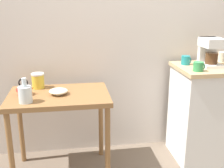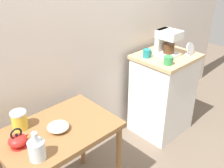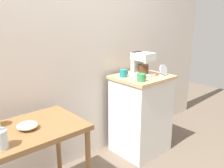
# 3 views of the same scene
# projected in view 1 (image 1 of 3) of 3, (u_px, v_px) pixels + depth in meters

# --- Properties ---
(ground_plane) EXTENTS (8.00, 8.00, 0.00)m
(ground_plane) POSITION_uv_depth(u_px,v_px,m) (132.00, 165.00, 2.68)
(ground_plane) COLOR #6B5B4C
(back_wall) EXTENTS (4.40, 0.10, 2.80)m
(back_wall) POSITION_uv_depth(u_px,v_px,m) (135.00, 12.00, 2.70)
(back_wall) COLOR silver
(back_wall) RESTS_ON ground_plane
(wooden_table) EXTENTS (0.84, 0.57, 0.75)m
(wooden_table) POSITION_uv_depth(u_px,v_px,m) (59.00, 106.00, 2.38)
(wooden_table) COLOR olive
(wooden_table) RESTS_ON ground_plane
(kitchen_counter) EXTENTS (0.60, 0.53, 0.92)m
(kitchen_counter) POSITION_uv_depth(u_px,v_px,m) (205.00, 113.00, 2.71)
(kitchen_counter) COLOR white
(kitchen_counter) RESTS_ON ground_plane
(bowl_stoneware) EXTENTS (0.16, 0.16, 0.05)m
(bowl_stoneware) POSITION_uv_depth(u_px,v_px,m) (58.00, 91.00, 2.33)
(bowl_stoneware) COLOR beige
(bowl_stoneware) RESTS_ON wooden_table
(teakettle) EXTENTS (0.15, 0.12, 0.14)m
(teakettle) POSITION_uv_depth(u_px,v_px,m) (24.00, 89.00, 2.32)
(teakettle) COLOR red
(teakettle) RESTS_ON wooden_table
(glass_carafe_vase) EXTENTS (0.10, 0.10, 0.19)m
(glass_carafe_vase) POSITION_uv_depth(u_px,v_px,m) (25.00, 94.00, 2.14)
(glass_carafe_vase) COLOR silver
(glass_carafe_vase) RESTS_ON wooden_table
(canister_enamel) EXTENTS (0.11, 0.11, 0.14)m
(canister_enamel) POSITION_uv_depth(u_px,v_px,m) (38.00, 81.00, 2.49)
(canister_enamel) COLOR gold
(canister_enamel) RESTS_ON wooden_table
(coffee_maker) EXTENTS (0.18, 0.22, 0.26)m
(coffee_maker) POSITION_uv_depth(u_px,v_px,m) (210.00, 51.00, 2.54)
(coffee_maker) COLOR white
(coffee_maker) RESTS_ON kitchen_counter
(mug_small_cream) EXTENTS (0.08, 0.08, 0.10)m
(mug_small_cream) POSITION_uv_depth(u_px,v_px,m) (222.00, 57.00, 2.74)
(mug_small_cream) COLOR beige
(mug_small_cream) RESTS_ON kitchen_counter
(mug_tall_green) EXTENTS (0.09, 0.09, 0.08)m
(mug_tall_green) POSITION_uv_depth(u_px,v_px,m) (198.00, 67.00, 2.39)
(mug_tall_green) COLOR #338C4C
(mug_tall_green) RESTS_ON kitchen_counter
(mug_dark_teal) EXTENTS (0.09, 0.08, 0.08)m
(mug_dark_teal) POSITION_uv_depth(u_px,v_px,m) (186.00, 60.00, 2.63)
(mug_dark_teal) COLOR teal
(mug_dark_teal) RESTS_ON kitchen_counter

